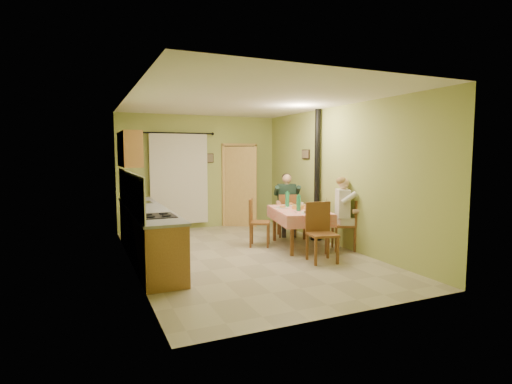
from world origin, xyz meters
name	(u,v)px	position (x,y,z in m)	size (l,w,h in m)	color
floor	(246,255)	(0.00, 0.00, 0.00)	(4.00, 6.00, 0.01)	tan
room_shell	(246,156)	(0.00, 0.00, 1.82)	(4.04, 6.04, 2.82)	#A5B05A
kitchen_run	(147,233)	(-1.71, 0.40, 0.48)	(0.64, 3.64, 1.56)	#915F2C
upper_cabinets	(129,149)	(-1.82, 1.70, 1.95)	(0.35, 1.40, 0.70)	#915F2C
curtain	(179,178)	(-0.55, 2.90, 1.26)	(1.70, 0.07, 2.22)	black
doorway	(240,185)	(1.02, 2.87, 1.05)	(0.96, 0.49, 2.15)	black
dining_table	(299,228)	(1.22, 0.17, 0.38)	(1.27, 1.74, 0.76)	#E28879
tableware	(302,207)	(1.21, 0.06, 0.83)	(0.64, 1.64, 0.33)	white
chair_far	(287,223)	(1.49, 1.18, 0.29)	(0.52, 0.52, 0.96)	brown
chair_near	(322,245)	(1.03, -0.95, 0.29)	(0.53, 0.53, 1.02)	brown
chair_right	(344,235)	(1.91, -0.39, 0.29)	(0.55, 0.55, 0.98)	brown
chair_left	(259,232)	(0.52, 0.57, 0.29)	(0.55, 0.55, 0.96)	brown
man_far	(287,197)	(1.49, 1.20, 0.88)	(0.65, 0.58, 1.39)	#192D23
man_right	(344,205)	(1.90, -0.38, 0.88)	(0.60, 0.65, 1.39)	silver
stove_flue	(317,193)	(1.90, 0.60, 1.02)	(0.24, 0.24, 2.80)	black
picture_back	(210,158)	(0.25, 2.97, 1.75)	(0.19, 0.03, 0.23)	black
picture_right	(306,154)	(1.97, 1.20, 1.85)	(0.03, 0.31, 0.21)	brown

